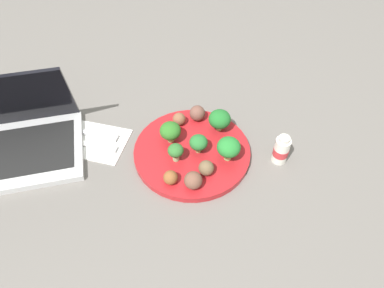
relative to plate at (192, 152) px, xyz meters
The scene contains 17 objects.
ground_plane 0.01m from the plate, ahead, with size 4.00×4.00×0.00m, color slate.
plate is the anchor object (origin of this frame).
broccoli_floret_mid_right 0.07m from the plate, 168.33° to the left, with size 0.05×0.05×0.05m.
broccoli_floret_near_rim 0.10m from the plate, ahead, with size 0.05×0.05×0.06m.
broccoli_floret_far_rim 0.06m from the plate, 122.67° to the right, with size 0.04×0.04×0.05m.
broccoli_floret_mid_left 0.04m from the plate, ahead, with size 0.04×0.04×0.05m.
broccoli_floret_back_left 0.11m from the plate, 63.06° to the left, with size 0.05×0.05×0.06m.
meatball_mid_right 0.11m from the plate, 100.65° to the left, with size 0.04×0.04×0.04m, color brown.
meatball_far_rim 0.08m from the plate, 47.46° to the right, with size 0.04×0.04×0.04m, color brown.
meatball_front_right 0.11m from the plate, 70.57° to the right, with size 0.04×0.04×0.04m, color brown.
meatball_mid_left 0.11m from the plate, 98.35° to the right, with size 0.03×0.03×0.03m, color brown.
meatball_front_left 0.10m from the plate, 128.30° to the left, with size 0.03×0.03×0.03m, color brown.
napkin 0.25m from the plate, behind, with size 0.17×0.12×0.01m, color white.
fork 0.24m from the plate, behind, with size 0.12×0.02×0.01m.
knife 0.25m from the plate, 167.16° to the right, with size 0.15×0.02×0.01m.
yogurt_bottle 0.21m from the plate, 12.92° to the left, with size 0.04×0.04×0.08m.
laptop 0.43m from the plate, 163.81° to the right, with size 0.39×0.35×0.21m.
Camera 1 is at (0.17, -0.53, 0.66)m, focal length 33.39 mm.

